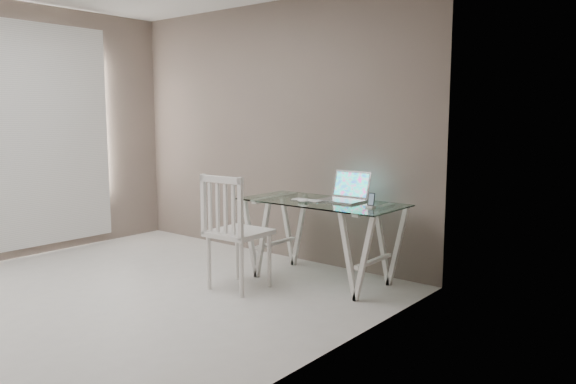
% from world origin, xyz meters
% --- Properties ---
extents(room, '(4.50, 4.52, 2.71)m').
position_xyz_m(room, '(-0.06, 0.02, 1.72)').
color(room, beige).
rests_on(room, ground).
extents(desk, '(1.50, 0.70, 0.75)m').
position_xyz_m(desk, '(1.04, 1.74, 0.38)').
color(desk, silver).
rests_on(desk, ground).
extents(chair, '(0.49, 0.49, 1.02)m').
position_xyz_m(chair, '(0.61, 1.03, 0.56)').
color(chair, white).
rests_on(chair, ground).
extents(laptop, '(0.38, 0.34, 0.26)m').
position_xyz_m(laptop, '(1.19, 1.91, 0.81)').
color(laptop, silver).
rests_on(laptop, desk).
extents(keyboard, '(0.30, 0.13, 0.01)m').
position_xyz_m(keyboard, '(0.92, 1.68, 0.75)').
color(keyboard, silver).
rests_on(keyboard, desk).
extents(mouse, '(0.12, 0.07, 0.04)m').
position_xyz_m(mouse, '(0.95, 1.58, 0.76)').
color(mouse, white).
rests_on(mouse, desk).
extents(phone_dock, '(0.07, 0.07, 0.12)m').
position_xyz_m(phone_dock, '(1.57, 1.72, 0.78)').
color(phone_dock, white).
rests_on(phone_dock, desk).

